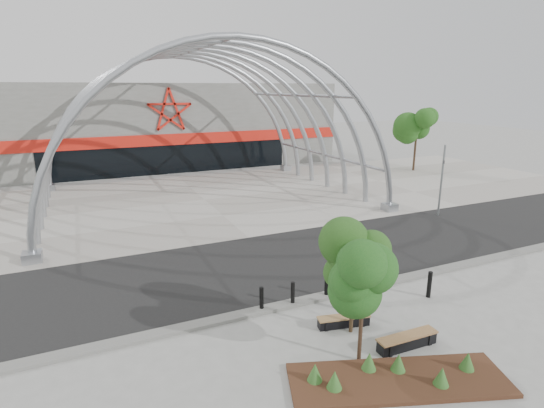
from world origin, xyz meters
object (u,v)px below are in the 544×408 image
object	(u,v)px
signal_pole	(442,179)
bench_1	(407,341)
bench_0	(344,321)
bollard_2	(327,285)
street_tree_1	(355,256)
street_tree_0	(364,278)

from	to	relation	value
signal_pole	bench_1	bearing A→B (deg)	-138.35
signal_pole	bench_0	xyz separation A→B (m)	(-12.32, -8.22, -2.09)
signal_pole	bollard_2	size ratio (longest dim) A/B	4.48
street_tree_1	bench_0	bearing A→B (deg)	95.45
street_tree_0	street_tree_1	world-z (taller)	street_tree_1
signal_pole	bench_1	xyz separation A→B (m)	(-11.24, -10.00, -2.06)
street_tree_0	street_tree_1	size ratio (longest dim) A/B	0.98
street_tree_1	bench_0	size ratio (longest dim) A/B	2.03
bench_1	street_tree_0	bearing A→B (deg)	177.87
street_tree_0	street_tree_1	bearing A→B (deg)	64.32
bollard_2	bench_0	bearing A→B (deg)	-105.19
bench_0	bench_1	size ratio (longest dim) A/B	0.89
bench_0	bench_1	xyz separation A→B (m)	(1.08, -1.79, 0.03)
street_tree_1	bench_1	xyz separation A→B (m)	(1.04, -1.42, -2.42)
street_tree_1	signal_pole	bearing A→B (deg)	34.93
signal_pole	bench_0	bearing A→B (deg)	-146.31
bench_0	bench_1	bearing A→B (deg)	-58.85
bench_0	street_tree_0	bearing A→B (deg)	-109.70
bench_1	bollard_2	size ratio (longest dim) A/B	2.09
bench_0	street_tree_1	bearing A→B (deg)	-84.55
signal_pole	street_tree_1	xyz separation A→B (m)	(-12.29, -8.58, 0.36)
bench_0	bollard_2	distance (m)	2.05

